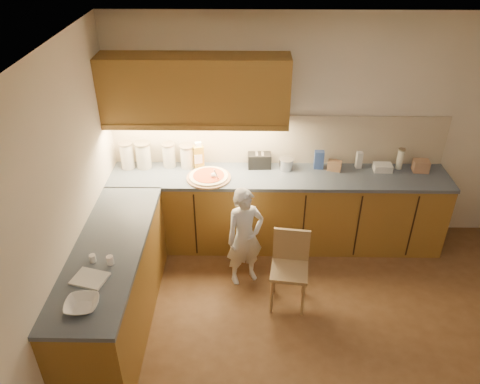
{
  "coord_description": "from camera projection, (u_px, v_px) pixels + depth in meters",
  "views": [
    {
      "loc": [
        -0.74,
        -2.8,
        3.49
      ],
      "look_at": [
        -0.8,
        1.2,
        1.0
      ],
      "focal_mm": 35.0,
      "sensor_mm": 36.0,
      "label": 1
    }
  ],
  "objects": [
    {
      "name": "backsplash",
      "position": [
        279.0,
        140.0,
        5.27
      ],
      "size": [
        3.75,
        0.02,
        0.58
      ],
      "primitive_type": "cube",
      "color": "beige",
      "rests_on": "l_counter"
    },
    {
      "name": "wooden_chair",
      "position": [
        290.0,
        263.0,
        4.61
      ],
      "size": [
        0.4,
        0.4,
        0.8
      ],
      "rotation": [
        0.0,
        0.0,
        -0.13
      ],
      "color": "tan",
      "rests_on": "ground"
    },
    {
      "name": "dough_cloth",
      "position": [
        90.0,
        279.0,
        3.74
      ],
      "size": [
        0.31,
        0.27,
        0.02
      ],
      "primitive_type": "cube",
      "rotation": [
        0.0,
        0.0,
        -0.27
      ],
      "color": "silver",
      "rests_on": "l_counter"
    },
    {
      "name": "room",
      "position": [
        349.0,
        201.0,
        3.33
      ],
      "size": [
        4.54,
        4.5,
        2.62
      ],
      "color": "brown",
      "rests_on": "ground"
    },
    {
      "name": "blue_box",
      "position": [
        319.0,
        160.0,
        5.25
      ],
      "size": [
        0.11,
        0.08,
        0.21
      ],
      "primitive_type": "cube",
      "rotation": [
        0.0,
        0.0,
        -0.04
      ],
      "color": "#2F498F",
      "rests_on": "l_counter"
    },
    {
      "name": "tall_jar",
      "position": [
        400.0,
        159.0,
        5.24
      ],
      "size": [
        0.08,
        0.08,
        0.24
      ],
      "rotation": [
        0.0,
        0.0,
        0.18
      ],
      "color": "white",
      "rests_on": "l_counter"
    },
    {
      "name": "l_counter",
      "position": [
        229.0,
        232.0,
        5.04
      ],
      "size": [
        3.77,
        2.62,
        0.92
      ],
      "color": "olive",
      "rests_on": "ground"
    },
    {
      "name": "upper_cabinets",
      "position": [
        195.0,
        90.0,
        4.8
      ],
      "size": [
        1.95,
        0.36,
        0.73
      ],
      "color": "olive",
      "rests_on": "ground"
    },
    {
      "name": "spice_jar_b",
      "position": [
        110.0,
        260.0,
        3.88
      ],
      "size": [
        0.07,
        0.07,
        0.08
      ],
      "primitive_type": "cylinder",
      "rotation": [
        0.0,
        0.0,
        0.3
      ],
      "color": "white",
      "rests_on": "l_counter"
    },
    {
      "name": "card_box_a",
      "position": [
        334.0,
        166.0,
        5.24
      ],
      "size": [
        0.17,
        0.15,
        0.11
      ],
      "primitive_type": "cube",
      "rotation": [
        0.0,
        0.0,
        -0.31
      ],
      "color": "#9B7553",
      "rests_on": "l_counter"
    },
    {
      "name": "child",
      "position": [
        245.0,
        237.0,
        4.8
      ],
      "size": [
        0.48,
        0.41,
        1.12
      ],
      "primitive_type": "imported",
      "rotation": [
        0.0,
        0.0,
        0.43
      ],
      "color": "silver",
      "rests_on": "ground"
    },
    {
      "name": "canister_d",
      "position": [
        187.0,
        156.0,
        5.26
      ],
      "size": [
        0.17,
        0.17,
        0.27
      ],
      "rotation": [
        0.0,
        0.0,
        -0.39
      ],
      "color": "white",
      "rests_on": "l_counter"
    },
    {
      "name": "canister_a",
      "position": [
        127.0,
        155.0,
        5.23
      ],
      "size": [
        0.16,
        0.16,
        0.31
      ],
      "rotation": [
        0.0,
        0.0,
        0.25
      ],
      "color": "silver",
      "rests_on": "l_counter"
    },
    {
      "name": "flat_pack",
      "position": [
        383.0,
        167.0,
        5.24
      ],
      "size": [
        0.2,
        0.14,
        0.08
      ],
      "primitive_type": "cube",
      "rotation": [
        0.0,
        0.0,
        -0.02
      ],
      "color": "white",
      "rests_on": "l_counter"
    },
    {
      "name": "white_bottle",
      "position": [
        359.0,
        160.0,
        5.27
      ],
      "size": [
        0.07,
        0.07,
        0.19
      ],
      "primitive_type": "cube",
      "rotation": [
        0.0,
        0.0,
        0.06
      ],
      "color": "silver",
      "rests_on": "l_counter"
    },
    {
      "name": "pizza_on_board",
      "position": [
        209.0,
        177.0,
        5.09
      ],
      "size": [
        0.48,
        0.48,
        0.2
      ],
      "rotation": [
        0.0,
        0.0,
        -0.16
      ],
      "color": "tan",
      "rests_on": "l_counter"
    },
    {
      "name": "canister_b",
      "position": [
        143.0,
        155.0,
        5.24
      ],
      "size": [
        0.18,
        0.18,
        0.31
      ],
      "rotation": [
        0.0,
        0.0,
        0.02
      ],
      "color": "beige",
      "rests_on": "l_counter"
    },
    {
      "name": "mixing_bowl",
      "position": [
        82.0,
        305.0,
        3.46
      ],
      "size": [
        0.27,
        0.27,
        0.06
      ],
      "primitive_type": "imported",
      "rotation": [
        0.0,
        0.0,
        0.06
      ],
      "color": "white",
      "rests_on": "l_counter"
    },
    {
      "name": "card_box_b",
      "position": [
        421.0,
        166.0,
        5.21
      ],
      "size": [
        0.18,
        0.14,
        0.13
      ],
      "primitive_type": "cube",
      "rotation": [
        0.0,
        0.0,
        -0.08
      ],
      "color": "tan",
      "rests_on": "l_counter"
    },
    {
      "name": "spice_jar_a",
      "position": [
        93.0,
        258.0,
        3.91
      ],
      "size": [
        0.06,
        0.06,
        0.07
      ],
      "primitive_type": "cylinder",
      "rotation": [
        0.0,
        0.0,
        -0.06
      ],
      "color": "white",
      "rests_on": "l_counter"
    },
    {
      "name": "canister_c",
      "position": [
        169.0,
        155.0,
        5.27
      ],
      "size": [
        0.15,
        0.15,
        0.28
      ],
      "rotation": [
        0.0,
        0.0,
        0.24
      ],
      "color": "silver",
      "rests_on": "l_counter"
    },
    {
      "name": "oil_jug",
      "position": [
        199.0,
        157.0,
        5.22
      ],
      "size": [
        0.12,
        0.1,
        0.33
      ],
      "rotation": [
        0.0,
        0.0,
        0.25
      ],
      "color": "#AC8A22",
      "rests_on": "l_counter"
    },
    {
      "name": "steel_pot",
      "position": [
        286.0,
        164.0,
        5.25
      ],
      "size": [
        0.17,
        0.17,
        0.13
      ],
      "color": "#B0B0B5",
      "rests_on": "l_counter"
    },
    {
      "name": "toaster",
      "position": [
        259.0,
        160.0,
        5.28
      ],
      "size": [
        0.26,
        0.16,
        0.17
      ],
      "rotation": [
        0.0,
        0.0,
        0.04
      ],
      "color": "black",
      "rests_on": "l_counter"
    }
  ]
}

